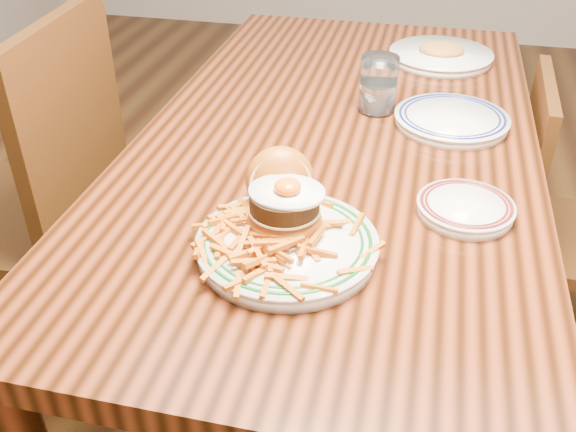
% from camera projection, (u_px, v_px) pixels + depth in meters
% --- Properties ---
extents(floor, '(6.00, 6.00, 0.00)m').
position_uv_depth(floor, '(327.00, 369.00, 1.83)').
color(floor, black).
rests_on(floor, ground).
extents(table, '(0.85, 1.60, 0.75)m').
position_uv_depth(table, '(337.00, 167.00, 1.46)').
color(table, black).
rests_on(table, floor).
extents(chair_left, '(0.49, 0.49, 0.99)m').
position_uv_depth(chair_left, '(38.00, 201.00, 1.59)').
color(chair_left, '#3A210C').
rests_on(chair_left, floor).
extents(chair_right, '(0.39, 0.39, 0.81)m').
position_uv_depth(chair_right, '(561.00, 224.00, 1.66)').
color(chair_right, '#3A210C').
rests_on(chair_right, floor).
extents(main_plate, '(0.30, 0.31, 0.14)m').
position_uv_depth(main_plate, '(286.00, 228.00, 1.04)').
color(main_plate, silver).
rests_on(main_plate, table).
extents(side_plate, '(0.17, 0.17, 0.03)m').
position_uv_depth(side_plate, '(466.00, 207.00, 1.13)').
color(side_plate, silver).
rests_on(side_plate, table).
extents(rear_plate, '(0.25, 0.25, 0.03)m').
position_uv_depth(rear_plate, '(451.00, 119.00, 1.43)').
color(rear_plate, silver).
rests_on(rear_plate, table).
extents(water_glass, '(0.09, 0.09, 0.13)m').
position_uv_depth(water_glass, '(378.00, 88.00, 1.47)').
color(water_glass, white).
rests_on(water_glass, table).
extents(far_plate, '(0.28, 0.28, 0.05)m').
position_uv_depth(far_plate, '(441.00, 55.00, 1.76)').
color(far_plate, silver).
rests_on(far_plate, table).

